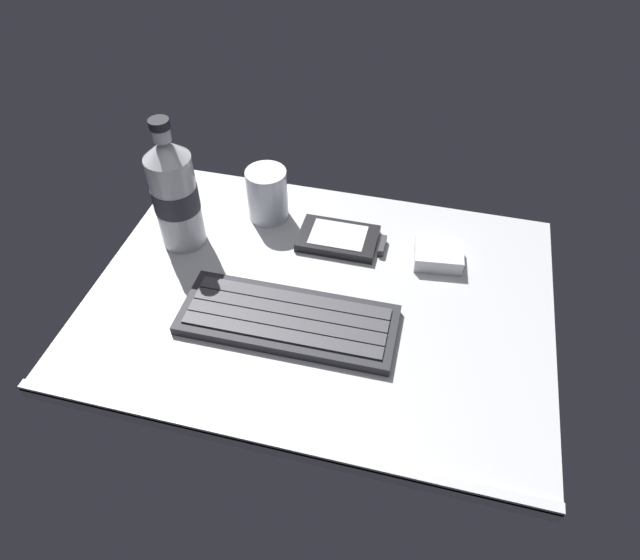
{
  "coord_description": "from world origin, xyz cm",
  "views": [
    {
      "loc": [
        13.16,
        -52.91,
        59.15
      ],
      "look_at": [
        0.0,
        0.0,
        3.0
      ],
      "focal_mm": 32.02,
      "sensor_mm": 36.0,
      "label": 1
    }
  ],
  "objects_px": {
    "juice_cup": "(267,196)",
    "water_bottle": "(175,193)",
    "handheld_device": "(342,239)",
    "charger_block": "(438,256)",
    "keyboard": "(288,319)"
  },
  "relations": [
    {
      "from": "keyboard",
      "to": "water_bottle",
      "type": "distance_m",
      "value": 0.25
    },
    {
      "from": "juice_cup",
      "to": "handheld_device",
      "type": "bearing_deg",
      "value": -15.41
    },
    {
      "from": "handheld_device",
      "to": "charger_block",
      "type": "relative_size",
      "value": 1.83
    },
    {
      "from": "keyboard",
      "to": "juice_cup",
      "type": "relative_size",
      "value": 3.42
    },
    {
      "from": "juice_cup",
      "to": "water_bottle",
      "type": "height_order",
      "value": "water_bottle"
    },
    {
      "from": "juice_cup",
      "to": "charger_block",
      "type": "distance_m",
      "value": 0.28
    },
    {
      "from": "handheld_device",
      "to": "charger_block",
      "type": "distance_m",
      "value": 0.15
    },
    {
      "from": "keyboard",
      "to": "charger_block",
      "type": "height_order",
      "value": "charger_block"
    },
    {
      "from": "charger_block",
      "to": "water_bottle",
      "type": "bearing_deg",
      "value": -173.18
    },
    {
      "from": "keyboard",
      "to": "water_bottle",
      "type": "relative_size",
      "value": 1.4
    },
    {
      "from": "keyboard",
      "to": "handheld_device",
      "type": "xyz_separation_m",
      "value": [
        0.04,
        0.18,
        -0.0
      ]
    },
    {
      "from": "charger_block",
      "to": "juice_cup",
      "type": "bearing_deg",
      "value": 171.23
    },
    {
      "from": "handheld_device",
      "to": "water_bottle",
      "type": "distance_m",
      "value": 0.26
    },
    {
      "from": "juice_cup",
      "to": "charger_block",
      "type": "bearing_deg",
      "value": -8.77
    },
    {
      "from": "keyboard",
      "to": "water_bottle",
      "type": "height_order",
      "value": "water_bottle"
    }
  ]
}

